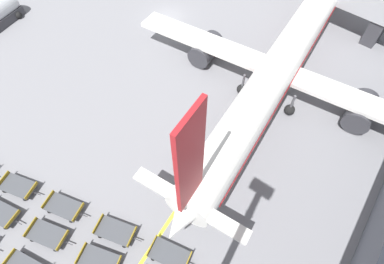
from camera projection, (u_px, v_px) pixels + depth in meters
name	position (u px, v px, depth m)	size (l,w,h in m)	color
ground_plane	(168.00, 17.00, 39.36)	(500.00, 500.00, 0.00)	gray
airplane	(283.00, 61.00, 29.85)	(32.45, 41.59, 13.88)	white
baggage_dolly_row_mid_a_col_b	(0.00, 213.00, 23.84)	(3.78, 2.17, 0.92)	#424449
baggage_dolly_row_mid_a_col_c	(48.00, 235.00, 22.88)	(3.77, 2.36, 0.92)	#424449
baggage_dolly_row_mid_a_col_d	(99.00, 261.00, 21.81)	(3.76, 2.42, 0.92)	#424449
baggage_dolly_row_mid_b_col_b	(18.00, 186.00, 25.15)	(3.77, 2.36, 0.92)	#424449
baggage_dolly_row_mid_b_col_c	(64.00, 207.00, 24.13)	(3.78, 2.30, 0.92)	#424449
baggage_dolly_row_mid_b_col_d	(116.00, 231.00, 23.03)	(3.77, 2.37, 0.92)	#424449
baggage_dolly_row_mid_b_col_e	(170.00, 255.00, 22.05)	(3.78, 2.19, 0.92)	#424449
stand_guidance_stripe	(226.00, 134.00, 28.72)	(2.71, 28.23, 0.01)	yellow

